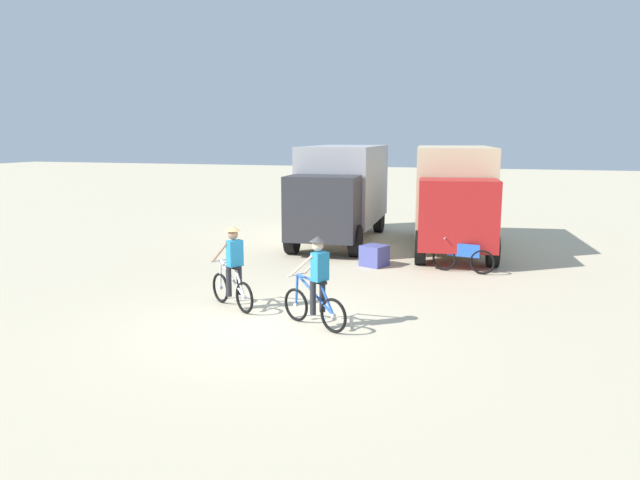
% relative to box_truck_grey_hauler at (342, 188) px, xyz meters
% --- Properties ---
extents(ground_plane, '(120.00, 120.00, 0.00)m').
position_rel_box_truck_grey_hauler_xyz_m(ground_plane, '(1.21, -9.86, -1.87)').
color(ground_plane, beige).
extents(box_truck_grey_hauler, '(2.73, 6.87, 3.35)m').
position_rel_box_truck_grey_hauler_xyz_m(box_truck_grey_hauler, '(0.00, 0.00, 0.00)').
color(box_truck_grey_hauler, '#9E9EA3').
rests_on(box_truck_grey_hauler, ground).
extents(box_truck_tan_camper, '(3.17, 6.99, 3.35)m').
position_rel_box_truck_grey_hauler_xyz_m(box_truck_tan_camper, '(3.92, -0.35, 0.00)').
color(box_truck_tan_camper, '#CCB78E').
rests_on(box_truck_tan_camper, ground).
extents(cyclist_orange_shirt, '(1.45, 1.05, 1.82)m').
position_rel_box_truck_grey_hauler_xyz_m(cyclist_orange_shirt, '(-0.03, -8.94, -1.03)').
color(cyclist_orange_shirt, black).
rests_on(cyclist_orange_shirt, ground).
extents(cyclist_cowboy_hat, '(1.55, 0.89, 1.82)m').
position_rel_box_truck_grey_hauler_xyz_m(cyclist_cowboy_hat, '(2.10, -9.68, -1.03)').
color(cyclist_cowboy_hat, black).
rests_on(cyclist_cowboy_hat, ground).
extents(bicycle_spare, '(1.71, 0.53, 0.97)m').
position_rel_box_truck_grey_hauler_xyz_m(bicycle_spare, '(4.51, -3.91, -1.48)').
color(bicycle_spare, black).
rests_on(bicycle_spare, ground).
extents(supply_crate, '(0.85, 0.84, 0.60)m').
position_rel_box_truck_grey_hauler_xyz_m(supply_crate, '(2.01, -3.80, -1.57)').
color(supply_crate, '#4C5199').
rests_on(supply_crate, ground).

